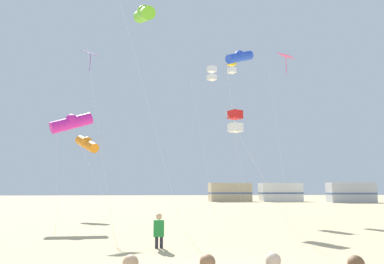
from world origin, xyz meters
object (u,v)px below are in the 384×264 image
object	(u,v)px
kite_box_white	(212,74)
kite_box_scarlet	(235,121)
rv_van_tan	(230,192)
rv_van_white	(281,192)
kite_flyer_standing	(159,230)
rv_van_silver	(351,193)
kite_tube_lime	(144,14)
kite_tube_orange	(87,143)
kite_diamond_violet	(91,60)
kite_tube_blue	(240,57)
kite_tube_magenta	(72,122)
kite_box_gold	(232,67)
kite_diamond_rainbow	(285,63)

from	to	relation	value
kite_box_white	kite_box_scarlet	bearing A→B (deg)	-90.91
rv_van_tan	rv_van_white	size ratio (longest dim) A/B	1.00
kite_flyer_standing	rv_van_silver	bearing A→B (deg)	-123.57
rv_van_white	rv_van_silver	xyz separation A→B (m)	(8.55, -5.07, 0.00)
kite_tube_lime	rv_van_silver	size ratio (longest dim) A/B	1.82
kite_box_scarlet	rv_van_tan	bearing A→B (deg)	79.89
rv_van_white	rv_van_silver	distance (m)	9.94
rv_van_tan	rv_van_white	xyz separation A→B (m)	(7.76, -0.62, 0.00)
rv_van_tan	kite_tube_orange	bearing A→B (deg)	-123.52
kite_diamond_violet	kite_tube_blue	world-z (taller)	kite_tube_blue
rv_van_white	kite_tube_magenta	bearing A→B (deg)	-129.44
kite_tube_lime	kite_box_gold	distance (m)	14.08
kite_box_white	kite_diamond_rainbow	xyz separation A→B (m)	(3.96, -6.37, -1.20)
rv_van_white	kite_tube_orange	bearing A→B (deg)	-134.06
kite_box_gold	kite_box_scarlet	size ratio (longest dim) A/B	2.17
kite_tube_magenta	rv_van_tan	world-z (taller)	kite_tube_magenta
rv_van_silver	kite_box_scarlet	bearing A→B (deg)	-123.77
kite_diamond_violet	rv_van_tan	distance (m)	37.38
kite_flyer_standing	rv_van_silver	world-z (taller)	rv_van_silver
kite_flyer_standing	kite_box_white	distance (m)	20.01
kite_flyer_standing	kite_tube_blue	world-z (taller)	kite_tube_blue
kite_box_white	kite_diamond_violet	bearing A→B (deg)	-147.19
kite_box_gold	rv_van_tan	world-z (taller)	kite_box_gold
kite_flyer_standing	kite_tube_magenta	distance (m)	12.05
rv_van_white	rv_van_silver	world-z (taller)	same
kite_tube_orange	rv_van_white	size ratio (longest dim) A/B	0.89
rv_van_white	rv_van_tan	bearing A→B (deg)	171.06
kite_box_white	kite_diamond_violet	size ratio (longest dim) A/B	1.09
kite_box_scarlet	rv_van_white	distance (m)	39.67
kite_box_scarlet	rv_van_tan	size ratio (longest dim) A/B	0.92
kite_box_white	kite_tube_blue	world-z (taller)	kite_tube_blue
kite_tube_magenta	kite_box_scarlet	size ratio (longest dim) A/B	1.08
kite_tube_lime	kite_box_gold	xyz separation A→B (m)	(7.11, 12.08, 1.39)
kite_diamond_rainbow	rv_van_tan	size ratio (longest dim) A/B	1.63
kite_tube_blue	kite_flyer_standing	bearing A→B (deg)	-112.78
kite_tube_blue	rv_van_white	distance (m)	33.32
kite_diamond_rainbow	rv_van_white	xyz separation A→B (m)	(10.29, 33.16, -8.73)
kite_tube_lime	kite_box_white	size ratio (longest dim) A/B	1.00
kite_tube_orange	kite_box_gold	distance (m)	14.13
kite_tube_orange	kite_tube_magenta	world-z (taller)	kite_tube_magenta
kite_tube_blue	rv_van_silver	world-z (taller)	kite_tube_blue
kite_box_white	kite_tube_magenta	xyz separation A→B (m)	(-9.38, -6.92, -5.48)
kite_diamond_violet	kite_diamond_rainbow	size ratio (longest dim) A/B	1.01
kite_diamond_violet	kite_box_scarlet	bearing A→B (deg)	-27.01
kite_box_scarlet	kite_tube_magenta	bearing A→B (deg)	161.91
kite_flyer_standing	rv_van_silver	xyz separation A→B (m)	(26.91, 38.13, 0.78)
kite_tube_lime	rv_van_tan	size ratio (longest dim) A/B	1.80
kite_flyer_standing	kite_box_scarlet	bearing A→B (deg)	-119.68
kite_tube_orange	kite_box_scarlet	bearing A→B (deg)	-41.14
kite_tube_magenta	kite_diamond_rainbow	xyz separation A→B (m)	(13.35, 0.56, 4.28)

